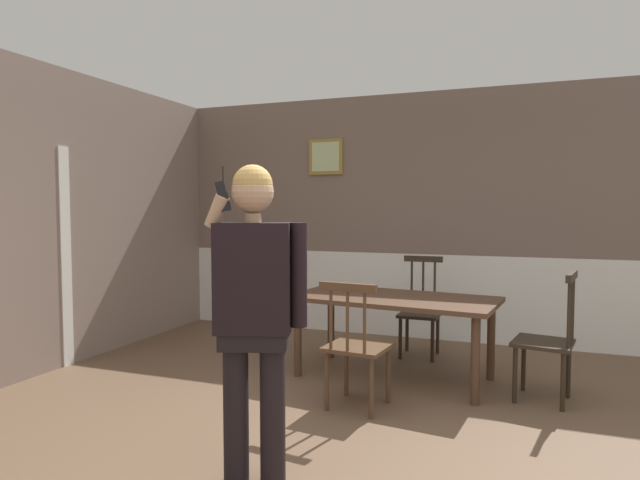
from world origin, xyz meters
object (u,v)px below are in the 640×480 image
chair_near_window (356,346)px  person_figure (255,300)px  chair_by_doorway (420,310)px  chair_at_table_head (548,340)px  dining_table (394,306)px

chair_near_window → person_figure: (-0.20, -1.25, 0.54)m
chair_by_doorway → chair_at_table_head: (1.17, -0.98, 0.02)m
dining_table → chair_at_table_head: bearing=-6.9°
chair_by_doorway → chair_at_table_head: chair_at_table_head is taller
chair_near_window → chair_at_table_head: size_ratio=0.95×
chair_near_window → dining_table: bearing=89.7°
chair_by_doorway → chair_at_table_head: size_ratio=0.99×
dining_table → chair_at_table_head: size_ratio=1.81×
chair_near_window → chair_by_doorway: 1.66m
person_figure → chair_near_window: bearing=-117.8°
chair_at_table_head → dining_table: bearing=93.7°
dining_table → person_figure: (-0.30, -2.07, 0.37)m
dining_table → chair_near_window: (-0.10, -0.82, -0.17)m
dining_table → person_figure: person_figure is taller
chair_by_doorway → person_figure: (-0.39, -2.90, 0.55)m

